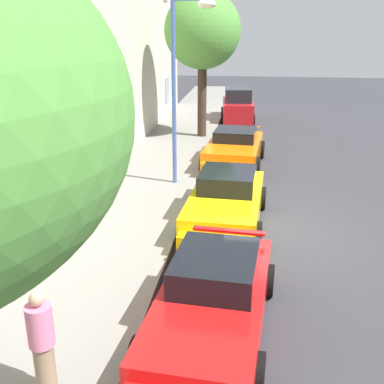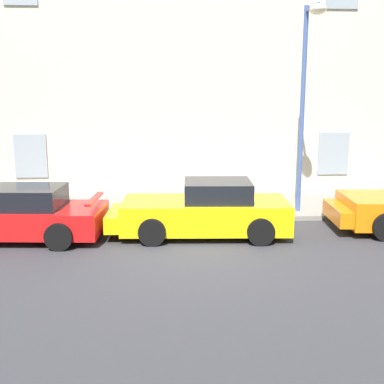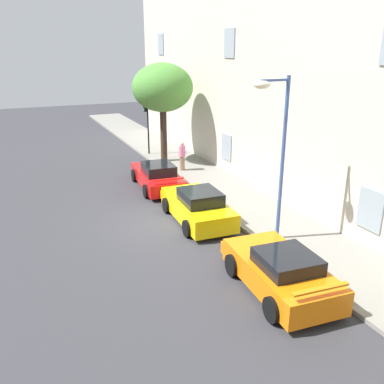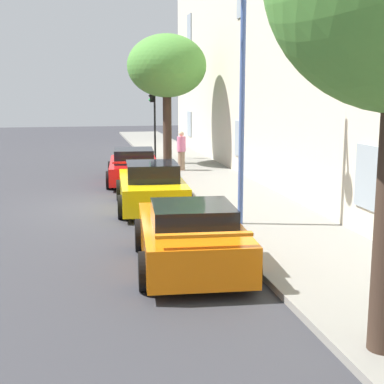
{
  "view_description": "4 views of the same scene",
  "coord_description": "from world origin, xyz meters",
  "views": [
    {
      "loc": [
        -12.05,
        0.65,
        5.35
      ],
      "look_at": [
        1.21,
        2.36,
        0.58
      ],
      "focal_mm": 44.33,
      "sensor_mm": 36.0,
      "label": 1
    },
    {
      "loc": [
        -0.85,
        -11.13,
        3.69
      ],
      "look_at": [
        -0.03,
        1.5,
        1.12
      ],
      "focal_mm": 45.28,
      "sensor_mm": 36.0,
      "label": 2
    },
    {
      "loc": [
        15.16,
        -5.61,
        7.08
      ],
      "look_at": [
        -0.6,
        1.45,
        0.99
      ],
      "focal_mm": 38.6,
      "sensor_mm": 36.0,
      "label": 3
    },
    {
      "loc": [
        16.96,
        -0.84,
        3.6
      ],
      "look_at": [
        2.17,
        2.19,
        0.81
      ],
      "focal_mm": 51.44,
      "sensor_mm": 36.0,
      "label": 4
    }
  ],
  "objects": [
    {
      "name": "pedestrian_admiring",
      "position": [
        -6.66,
        3.53,
        1.0
      ],
      "size": [
        0.48,
        0.48,
        1.7
      ],
      "color": "#8C7259",
      "rests_on": "sidewalk"
    },
    {
      "name": "sportscar_yellow_flank",
      "position": [
        0.15,
        1.3,
        0.63
      ],
      "size": [
        4.82,
        2.31,
        1.46
      ],
      "color": "yellow",
      "rests_on": "ground"
    },
    {
      "name": "traffic_light",
      "position": [
        -11.32,
        2.93,
        2.63
      ],
      "size": [
        0.22,
        0.36,
        3.65
      ],
      "color": "black",
      "rests_on": "sidewalk"
    },
    {
      "name": "sportscar_white_middle",
      "position": [
        6.07,
        1.34,
        0.63
      ],
      "size": [
        4.62,
        2.47,
        1.38
      ],
      "color": "orange",
      "rests_on": "ground"
    },
    {
      "name": "sportscar_red_lead",
      "position": [
        -4.79,
        1.25,
        0.6
      ],
      "size": [
        5.11,
        2.37,
        1.37
      ],
      "color": "red",
      "rests_on": "ground"
    },
    {
      "name": "street_lamp",
      "position": [
        3.38,
        2.83,
        4.28
      ],
      "size": [
        0.44,
        1.42,
        6.04
      ],
      "color": "#3F5999",
      "rests_on": "sidewalk"
    },
    {
      "name": "ground_plane",
      "position": [
        0.0,
        0.0,
        0.0
      ],
      "size": [
        80.0,
        80.0,
        0.0
      ],
      "primitive_type": "plane",
      "color": "#333338"
    },
    {
      "name": "tree_near_kerb",
      "position": [
        -9.14,
        3.3,
        4.7
      ],
      "size": [
        3.72,
        3.72,
        6.07
      ],
      "color": "#38281E",
      "rests_on": "sidewalk"
    },
    {
      "name": "sidewalk",
      "position": [
        0.0,
        4.15,
        0.07
      ],
      "size": [
        60.0,
        3.27,
        0.14
      ],
      "primitive_type": "cube",
      "color": "gray",
      "rests_on": "ground"
    },
    {
      "name": "building_facade",
      "position": [
        0.0,
        7.29,
        6.24
      ],
      "size": [
        39.95,
        3.52,
        12.43
      ],
      "color": "beige",
      "rests_on": "ground"
    }
  ]
}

